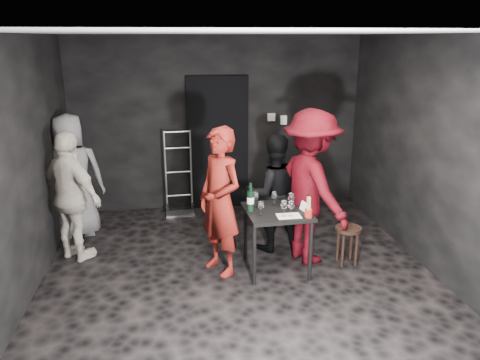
{
  "coord_description": "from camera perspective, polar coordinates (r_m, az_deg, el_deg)",
  "views": [
    {
      "loc": [
        -0.69,
        -4.75,
        2.66
      ],
      "look_at": [
        0.03,
        0.25,
        1.11
      ],
      "focal_mm": 35.0,
      "sensor_mm": 36.0,
      "label": 1
    }
  ],
  "objects": [
    {
      "name": "tasting_mat",
      "position": [
        5.25,
        5.97,
        -4.37
      ],
      "size": [
        0.27,
        0.18,
        0.0
      ],
      "primitive_type": "cube",
      "rotation": [
        0.0,
        0.0,
        -0.01
      ],
      "color": "white",
      "rests_on": "tasting_table"
    },
    {
      "name": "wallbox_lower",
      "position": [
        7.51,
        5.32,
        7.31
      ],
      "size": [
        0.1,
        0.06,
        0.14
      ],
      "primitive_type": "cube",
      "color": "#B7B7B2",
      "rests_on": "wall_back"
    },
    {
      "name": "wine_glass_b",
      "position": [
        5.45,
        1.9,
        -2.33
      ],
      "size": [
        0.1,
        0.1,
        0.2
      ],
      "primitive_type": null,
      "rotation": [
        0.0,
        0.0,
        -0.38
      ],
      "color": "white",
      "rests_on": "tasting_table"
    },
    {
      "name": "wine_glass_f",
      "position": [
        5.44,
        6.25,
        -2.47
      ],
      "size": [
        0.09,
        0.09,
        0.21
      ],
      "primitive_type": null,
      "rotation": [
        0.0,
        0.0,
        0.23
      ],
      "color": "white",
      "rests_on": "tasting_table"
    },
    {
      "name": "floor",
      "position": [
        5.49,
        0.03,
        -11.96
      ],
      "size": [
        4.5,
        5.0,
        0.02
      ],
      "primitive_type": "cube",
      "color": "black",
      "rests_on": "ground"
    },
    {
      "name": "doorway",
      "position": [
        7.4,
        -2.7,
        4.45
      ],
      "size": [
        0.95,
        0.1,
        2.1
      ],
      "primitive_type": "cube",
      "color": "black",
      "rests_on": "ground"
    },
    {
      "name": "bystander_grey",
      "position": [
        6.69,
        -19.89,
        1.41
      ],
      "size": [
        1.03,
        0.67,
        1.95
      ],
      "primitive_type": "imported",
      "rotation": [
        0.0,
        0.0,
        3.31
      ],
      "color": "slate",
      "rests_on": "floor"
    },
    {
      "name": "wine_glass_a",
      "position": [
        5.2,
        2.57,
        -3.44
      ],
      "size": [
        0.08,
        0.08,
        0.18
      ],
      "primitive_type": null,
      "rotation": [
        0.0,
        0.0,
        0.15
      ],
      "color": "white",
      "rests_on": "tasting_table"
    },
    {
      "name": "server_red",
      "position": [
        5.28,
        -2.45,
        -1.34
      ],
      "size": [
        0.8,
        0.87,
        1.99
      ],
      "primitive_type": "imported",
      "rotation": [
        0.0,
        0.0,
        -1.0
      ],
      "color": "maroon",
      "rests_on": "floor"
    },
    {
      "name": "wall_right",
      "position": [
        5.74,
        22.89,
        2.48
      ],
      "size": [
        0.04,
        5.0,
        2.7
      ],
      "primitive_type": "cube",
      "color": "black",
      "rests_on": "ground"
    },
    {
      "name": "hand_truck",
      "position": [
        7.39,
        -7.38,
        -2.27
      ],
      "size": [
        0.44,
        0.36,
        1.31
      ],
      "rotation": [
        0.0,
        0.0,
        0.05
      ],
      "color": "#B2B2B7",
      "rests_on": "floor"
    },
    {
      "name": "tasting_table",
      "position": [
        5.44,
        4.53,
        -4.66
      ],
      "size": [
        0.72,
        0.72,
        0.75
      ],
      "rotation": [
        0.0,
        0.0,
        0.05
      ],
      "color": "black",
      "rests_on": "floor"
    },
    {
      "name": "wine_glass_d",
      "position": [
        5.19,
        5.4,
        -3.4
      ],
      "size": [
        0.1,
        0.1,
        0.21
      ],
      "primitive_type": null,
      "rotation": [
        0.0,
        0.0,
        -0.41
      ],
      "color": "white",
      "rests_on": "tasting_table"
    },
    {
      "name": "man_maroon",
      "position": [
        5.59,
        8.74,
        1.4
      ],
      "size": [
        1.2,
        1.67,
        2.34
      ],
      "primitive_type": "imported",
      "rotation": [
        0.0,
        0.0,
        1.94
      ],
      "color": "#43040B",
      "rests_on": "floor"
    },
    {
      "name": "reserved_card",
      "position": [
        5.41,
        7.78,
        -3.21
      ],
      "size": [
        0.11,
        0.15,
        0.1
      ],
      "primitive_type": null,
      "rotation": [
        0.0,
        0.0,
        0.24
      ],
      "color": "white",
      "rests_on": "tasting_table"
    },
    {
      "name": "wall_back",
      "position": [
        7.4,
        -2.78,
        6.82
      ],
      "size": [
        4.5,
        0.04,
        2.7
      ],
      "primitive_type": "cube",
      "color": "black",
      "rests_on": "ground"
    },
    {
      "name": "stool",
      "position": [
        5.83,
        13.01,
        -6.6
      ],
      "size": [
        0.31,
        0.31,
        0.47
      ],
      "rotation": [
        0.0,
        0.0,
        0.19
      ],
      "color": "black",
      "rests_on": "floor"
    },
    {
      "name": "wine_glass_e",
      "position": [
        5.21,
        6.24,
        -3.41
      ],
      "size": [
        0.09,
        0.09,
        0.2
      ],
      "primitive_type": null,
      "rotation": [
        0.0,
        0.0,
        -0.18
      ],
      "color": "white",
      "rests_on": "tasting_table"
    },
    {
      "name": "wine_bottle",
      "position": [
        5.33,
        1.28,
        -2.48
      ],
      "size": [
        0.08,
        0.08,
        0.34
      ],
      "rotation": [
        0.0,
        0.0,
        -0.41
      ],
      "color": "black",
      "rests_on": "tasting_table"
    },
    {
      "name": "wall_front",
      "position": [
        2.69,
        7.92,
        -12.23
      ],
      "size": [
        4.5,
        0.04,
        2.7
      ],
      "primitive_type": "cube",
      "color": "black",
      "rests_on": "ground"
    },
    {
      "name": "wall_left",
      "position": [
        5.17,
        -25.5,
        0.66
      ],
      "size": [
        0.04,
        5.0,
        2.7
      ],
      "primitive_type": "cube",
      "color": "black",
      "rests_on": "ground"
    },
    {
      "name": "ceiling",
      "position": [
        4.8,
        0.04,
        17.52
      ],
      "size": [
        4.5,
        5.0,
        0.02
      ],
      "primitive_type": "cube",
      "color": "silver",
      "rests_on": "ground"
    },
    {
      "name": "wine_glass_c",
      "position": [
        5.53,
        4.19,
        -2.18
      ],
      "size": [
        0.09,
        0.09,
        0.19
      ],
      "primitive_type": null,
      "rotation": [
        0.0,
        0.0,
        0.21
      ],
      "color": "white",
      "rests_on": "tasting_table"
    },
    {
      "name": "woman_black",
      "position": [
        5.97,
        4.03,
        -1.51
      ],
      "size": [
        0.78,
        0.47,
        1.53
      ],
      "primitive_type": "imported",
      "rotation": [
        0.0,
        0.0,
        3.22
      ],
      "color": "black",
      "rests_on": "floor"
    },
    {
      "name": "breadstick_cup",
      "position": [
        5.2,
        8.38,
        -3.32
      ],
      "size": [
        0.08,
        0.08,
        0.26
      ],
      "rotation": [
        0.0,
        0.0,
        -0.35
      ],
      "color": "#A82114",
      "rests_on": "tasting_table"
    },
    {
      "name": "bystander_cream",
      "position": [
        5.99,
        -19.91,
        -1.37
      ],
      "size": [
        1.1,
        1.02,
        1.75
      ],
      "primitive_type": "imported",
      "rotation": [
        0.0,
        0.0,
        2.46
      ],
      "color": "silver",
      "rests_on": "floor"
    },
    {
      "name": "wallbox_upper",
      "position": [
        7.46,
        3.82,
        7.67
      ],
      "size": [
        0.12,
        0.06,
        0.12
      ],
      "primitive_type": "cube",
      "color": "#B7B7B2",
      "rests_on": "wall_back"
    }
  ]
}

